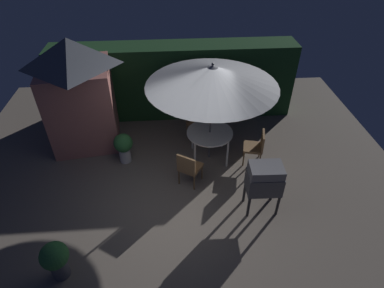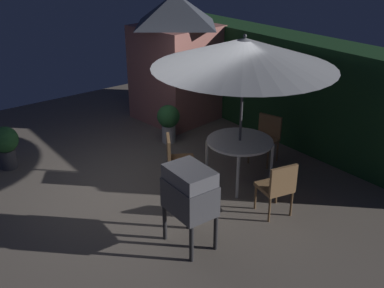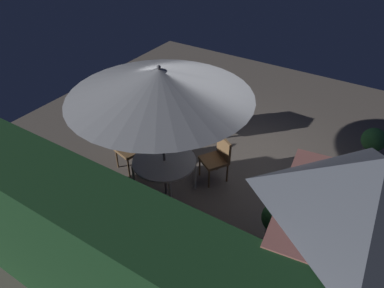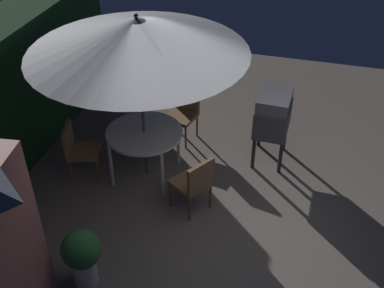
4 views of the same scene
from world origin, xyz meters
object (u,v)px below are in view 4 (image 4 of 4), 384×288
object	(u,v)px
patio_table	(144,136)
potted_plant_by_shed	(82,254)
patio_umbrella	(137,35)
chair_near_shed	(195,182)
bbq_grill	(273,114)
chair_far_side	(183,110)
chair_toward_hedge	(78,147)

from	to	relation	value
patio_table	potted_plant_by_shed	xyz separation A→B (m)	(-2.14, 0.00, -0.24)
patio_umbrella	chair_near_shed	world-z (taller)	patio_umbrella
patio_table	potted_plant_by_shed	size ratio (longest dim) A/B	1.40
patio_umbrella	potted_plant_by_shed	size ratio (longest dim) A/B	3.65
potted_plant_by_shed	patio_table	bearing A→B (deg)	-0.08
bbq_grill	potted_plant_by_shed	size ratio (longest dim) A/B	1.48
chair_far_side	chair_toward_hedge	world-z (taller)	same
bbq_grill	patio_table	bearing A→B (deg)	117.04
patio_umbrella	chair_toward_hedge	bearing A→B (deg)	106.31
patio_umbrella	chair_toward_hedge	size ratio (longest dim) A/B	3.30
chair_near_shed	chair_far_side	size ratio (longest dim) A/B	1.00
bbq_grill	chair_far_side	world-z (taller)	bbq_grill
patio_table	chair_far_side	size ratio (longest dim) A/B	1.27
potted_plant_by_shed	chair_near_shed	bearing A→B (deg)	-30.85
chair_toward_hedge	patio_umbrella	bearing A→B (deg)	-73.69
chair_far_side	potted_plant_by_shed	world-z (taller)	chair_far_side
bbq_grill	chair_far_side	size ratio (longest dim) A/B	1.33
patio_umbrella	bbq_grill	size ratio (longest dim) A/B	2.47
chair_far_side	chair_toward_hedge	size ratio (longest dim) A/B	1.00
patio_table	patio_umbrella	xyz separation A→B (m)	(0.00, -0.00, 1.58)
chair_near_shed	potted_plant_by_shed	xyz separation A→B (m)	(-1.56, 0.93, -0.03)
chair_near_shed	bbq_grill	bearing A→B (deg)	-29.59
chair_far_side	patio_table	bearing A→B (deg)	166.77
bbq_grill	chair_toward_hedge	bearing A→B (deg)	113.43
patio_umbrella	chair_far_side	bearing A→B (deg)	-13.23
patio_table	chair_far_side	xyz separation A→B (m)	(1.14, -0.27, -0.21)
bbq_grill	chair_far_side	xyz separation A→B (m)	(0.24, 1.51, -0.33)
chair_near_shed	chair_far_side	distance (m)	1.85
chair_toward_hedge	patio_table	bearing A→B (deg)	-73.69
chair_near_shed	chair_toward_hedge	size ratio (longest dim) A/B	1.00
chair_near_shed	chair_toward_hedge	world-z (taller)	same
patio_table	patio_umbrella	size ratio (longest dim) A/B	0.38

